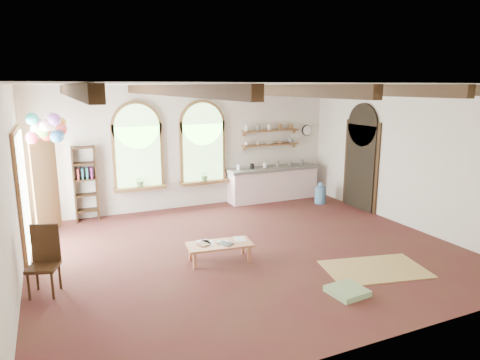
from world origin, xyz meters
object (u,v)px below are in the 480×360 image
coffee_table (220,246)px  kitchen_counter (273,183)px  side_chair (45,275)px  balloon_cluster (47,128)px

coffee_table → kitchen_counter: bearing=49.3°
kitchen_counter → coffee_table: bearing=-130.7°
kitchen_counter → coffee_table: (-3.00, -3.48, -0.18)m
kitchen_counter → side_chair: size_ratio=2.48×
side_chair → coffee_table: bearing=1.5°
coffee_table → side_chair: side_chair is taller
kitchen_counter → balloon_cluster: size_ratio=2.33×
balloon_cluster → side_chair: bearing=-95.0°
kitchen_counter → balloon_cluster: 6.07m
coffee_table → side_chair: (-2.94, -0.08, 0.01)m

